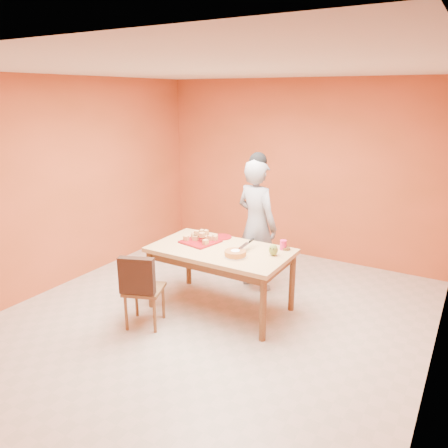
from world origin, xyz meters
The scene contains 17 objects.
floor centered at (0.00, 0.00, 0.00)m, with size 5.00×5.00×0.00m, color #BBB59F.
ceiling centered at (0.00, 0.00, 2.70)m, with size 5.00×5.00×0.00m, color silver.
wall_back centered at (0.00, 2.50, 1.35)m, with size 4.50×4.50×0.00m, color #CB552E.
wall_left centered at (-2.25, 0.00, 1.35)m, with size 5.00×5.00×0.00m, color #CB552E.
wall_right centered at (2.25, 0.00, 1.35)m, with size 5.00×5.00×0.00m, color #CB552E.
dining_table centered at (-0.05, 0.27, 0.67)m, with size 1.60×0.90×0.76m.
dining_chair centered at (-0.58, -0.50, 0.45)m, with size 0.52×0.58×0.86m.
pastry_pile centered at (-0.37, 0.32, 0.84)m, with size 0.34×0.34×0.11m, color #BB814F, non-canonical shape.
person centered at (0.03, 1.03, 0.85)m, with size 0.62×0.41×1.71m, color gray.
pastry_platter centered at (-0.37, 0.32, 0.77)m, with size 0.38×0.38×0.02m, color maroon.
red_dinner_plate centered at (-0.24, 0.62, 0.77)m, with size 0.24×0.24×0.01m, color maroon.
white_cake_plate centered at (0.22, 0.12, 0.77)m, with size 0.25×0.25×0.01m, color white.
sponge_cake centered at (0.22, 0.12, 0.80)m, with size 0.24×0.24×0.05m, color gold.
cake_server centered at (0.23, 0.30, 0.83)m, with size 0.05×0.26×0.01m, color silver.
egg_ornament centered at (0.56, 0.37, 0.83)m, with size 0.10×0.08×0.13m, color olive.
magenta_glass centered at (0.58, 0.60, 0.81)m, with size 0.08×0.08×0.11m, color #D51F5A.
checker_tin centered at (0.61, 0.62, 0.77)m, with size 0.10×0.10×0.03m, color #3B2410.
Camera 1 is at (2.40, -3.78, 2.48)m, focal length 35.00 mm.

